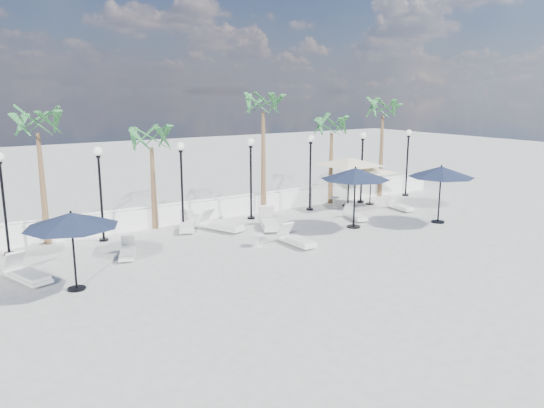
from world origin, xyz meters
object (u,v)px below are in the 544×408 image
lounger_5 (296,239)px  parasol_navy_right (441,172)px  lounger_2 (269,223)px  parasol_cream_sq_a (371,167)px  lounger_3 (221,224)px  lounger_6 (355,215)px  lounger_7 (400,206)px  parasol_cream_sq_b (349,158)px  parasol_navy_left (71,220)px  parasol_navy_mid (355,174)px  lounger_1 (127,252)px  lounger_4 (187,225)px  lounger_0 (27,274)px

lounger_5 → parasol_navy_right: bearing=-6.0°
lounger_2 → parasol_cream_sq_a: 7.70m
lounger_3 → lounger_6: lounger_3 is taller
lounger_5 → lounger_7: bearing=13.7°
lounger_5 → parasol_cream_sq_b: bearing=32.4°
parasol_navy_left → parasol_cream_sq_a: 16.92m
parasol_navy_right → parasol_cream_sq_a: parasol_navy_right is taller
lounger_2 → parasol_navy_mid: (3.29, -1.89, 2.14)m
lounger_1 → parasol_cream_sq_b: size_ratio=0.32×
lounger_7 → parasol_navy_mid: (-4.38, -1.37, 2.21)m
lounger_3 → parasol_navy_left: bearing=-174.3°
lounger_1 → lounger_4: size_ratio=0.87×
lounger_4 → parasol_navy_mid: (6.46, -3.64, 2.17)m
lounger_0 → parasol_cream_sq_a: (17.50, 2.79, 1.77)m
lounger_5 → parasol_cream_sq_a: (7.89, 4.18, 1.79)m
parasol_navy_left → lounger_6: bearing=9.3°
lounger_7 → parasol_cream_sq_b: parasol_cream_sq_b is taller
lounger_3 → parasol_navy_mid: bearing=-50.7°
lounger_4 → parasol_navy_mid: size_ratio=0.65×
lounger_7 → lounger_1: bearing=-173.6°
parasol_navy_left → parasol_cream_sq_a: parasol_navy_left is taller
lounger_0 → parasol_navy_mid: 13.59m
parasol_navy_mid → parasol_cream_sq_b: parasol_cream_sq_b is taller
lounger_4 → parasol_cream_sq_a: (10.54, -0.36, 1.79)m
parasol_navy_mid → parasol_navy_right: parasol_navy_mid is taller
lounger_0 → parasol_navy_right: 17.55m
lounger_0 → lounger_5: bearing=-26.4°
lounger_2 → parasol_navy_right: (7.19, -3.35, 2.09)m
lounger_7 → lounger_0: bearing=-171.2°
lounger_2 → parasol_navy_right: parasol_navy_right is taller
lounger_4 → parasol_navy_mid: 7.72m
lounger_6 → lounger_4: bearing=175.3°
lounger_2 → parasol_navy_left: parasol_navy_left is taller
lounger_6 → parasol_navy_left: 13.61m
parasol_navy_mid → parasol_navy_right: (3.90, -1.45, -0.05)m
lounger_1 → parasol_cream_sq_b: bearing=31.8°
parasol_cream_sq_b → parasol_cream_sq_a: bearing=-14.9°
lounger_0 → parasol_navy_left: size_ratio=0.77×
lounger_7 → parasol_navy_mid: size_ratio=0.55×
lounger_0 → lounger_4: bearing=6.1°
lounger_7 → parasol_cream_sq_a: (-0.30, 1.91, 1.83)m
lounger_1 → parasol_navy_right: (13.78, -2.70, 2.15)m
parasol_navy_mid → parasol_navy_right: bearing=-20.4°
lounger_7 → parasol_navy_right: 3.59m
lounger_2 → lounger_0: bearing=-147.9°
lounger_6 → parasol_navy_mid: parasol_navy_mid is taller
lounger_5 → parasol_navy_mid: (3.81, 0.90, 2.18)m
lounger_4 → lounger_6: (7.49, -2.56, -0.04)m
lounger_1 → parasol_cream_sq_a: parasol_cream_sq_a is taller
lounger_2 → parasol_cream_sq_a: bearing=34.8°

